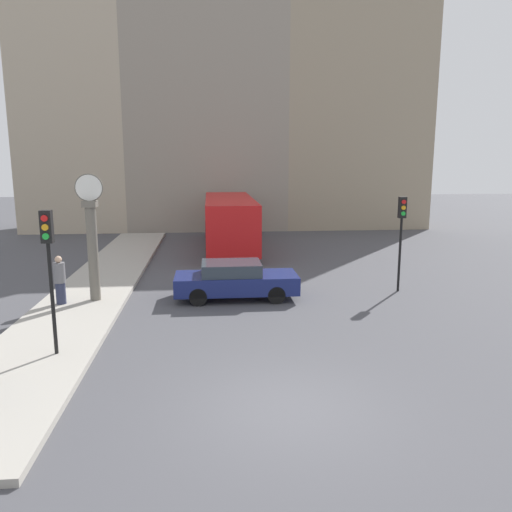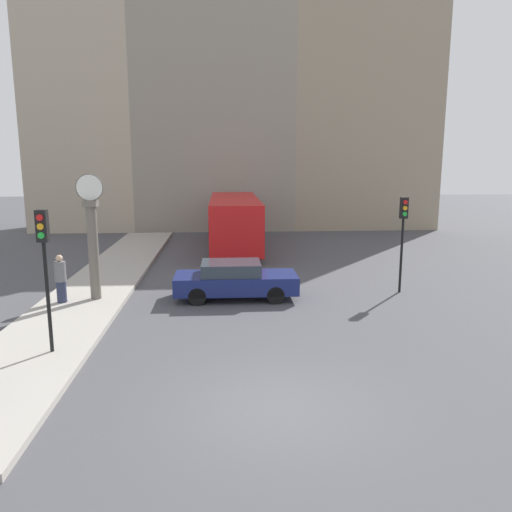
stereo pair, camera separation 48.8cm
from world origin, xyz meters
The scene contains 9 objects.
ground_plane centered at (0.00, 0.00, 0.00)m, with size 120.00×120.00×0.00m, color #47474C.
sidewalk_corner centered at (-5.70, 10.75, 0.08)m, with size 2.79×25.50×0.15m, color #A39E93.
building_row centered at (0.19, 27.01, 8.36)m, with size 27.78×5.00×17.46m.
sedan_car centered at (-0.57, 7.99, 0.67)m, with size 4.24×1.71×1.31m.
bus_distant centered at (-0.36, 18.05, 1.59)m, with size 2.54×9.85×2.78m.
traffic_light_near centered at (-5.19, 2.96, 2.66)m, with size 0.26×0.24×3.48m.
traffic_light_far centered at (5.49, 8.45, 2.50)m, with size 0.26×0.24×3.48m.
street_clock centered at (-5.29, 7.75, 2.18)m, with size 0.90×0.44×4.19m.
pedestrian_grey_jacket centered at (-6.30, 7.37, 0.94)m, with size 0.37×0.37×1.59m.
Camera 2 is at (-0.94, -8.93, 4.77)m, focal length 35.00 mm.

